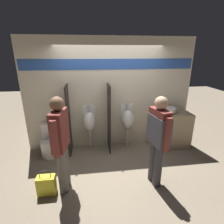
{
  "coord_description": "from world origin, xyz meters",
  "views": [
    {
      "loc": [
        -0.5,
        -3.57,
        2.35
      ],
      "look_at": [
        0.0,
        0.17,
        1.05
      ],
      "focal_mm": 28.0,
      "sensor_mm": 36.0,
      "label": 1
    }
  ],
  "objects_px": {
    "cell_phone": "(161,115)",
    "urinal_far": "(127,119)",
    "urinal_near_counter": "(89,121)",
    "shopping_bag": "(46,185)",
    "sink_basin": "(168,110)",
    "toilet": "(50,143)",
    "person_in_vest": "(158,136)",
    "person_with_lanyard": "(61,142)"
  },
  "relations": [
    {
      "from": "cell_phone",
      "to": "urinal_far",
      "type": "bearing_deg",
      "value": 163.79
    },
    {
      "from": "cell_phone",
      "to": "urinal_near_counter",
      "type": "height_order",
      "value": "urinal_near_counter"
    },
    {
      "from": "urinal_far",
      "to": "shopping_bag",
      "type": "xyz_separation_m",
      "value": [
        -1.72,
        -1.43,
        -0.58
      ]
    },
    {
      "from": "shopping_bag",
      "to": "sink_basin",
      "type": "bearing_deg",
      "value": 26.42
    },
    {
      "from": "urinal_near_counter",
      "to": "urinal_far",
      "type": "bearing_deg",
      "value": 0.0
    },
    {
      "from": "sink_basin",
      "to": "toilet",
      "type": "relative_size",
      "value": 0.44
    },
    {
      "from": "cell_phone",
      "to": "toilet",
      "type": "bearing_deg",
      "value": 178.45
    },
    {
      "from": "person_in_vest",
      "to": "shopping_bag",
      "type": "relative_size",
      "value": 3.45
    },
    {
      "from": "cell_phone",
      "to": "shopping_bag",
      "type": "bearing_deg",
      "value": -154.27
    },
    {
      "from": "sink_basin",
      "to": "urinal_near_counter",
      "type": "xyz_separation_m",
      "value": [
        -1.98,
        0.06,
        -0.22
      ]
    },
    {
      "from": "cell_phone",
      "to": "urinal_near_counter",
      "type": "xyz_separation_m",
      "value": [
        -1.73,
        0.23,
        -0.16
      ]
    },
    {
      "from": "sink_basin",
      "to": "shopping_bag",
      "type": "xyz_separation_m",
      "value": [
        -2.75,
        -1.37,
        -0.79
      ]
    },
    {
      "from": "toilet",
      "to": "shopping_bag",
      "type": "relative_size",
      "value": 1.79
    },
    {
      "from": "urinal_far",
      "to": "shopping_bag",
      "type": "bearing_deg",
      "value": -140.31
    },
    {
      "from": "person_with_lanyard",
      "to": "shopping_bag",
      "type": "bearing_deg",
      "value": 114.53
    },
    {
      "from": "shopping_bag",
      "to": "toilet",
      "type": "bearing_deg",
      "value": 97.94
    },
    {
      "from": "urinal_far",
      "to": "person_with_lanyard",
      "type": "height_order",
      "value": "person_with_lanyard"
    },
    {
      "from": "urinal_near_counter",
      "to": "urinal_far",
      "type": "height_order",
      "value": "same"
    },
    {
      "from": "person_in_vest",
      "to": "toilet",
      "type": "bearing_deg",
      "value": 48.66
    },
    {
      "from": "sink_basin",
      "to": "cell_phone",
      "type": "bearing_deg",
      "value": -147.2
    },
    {
      "from": "person_in_vest",
      "to": "person_with_lanyard",
      "type": "xyz_separation_m",
      "value": [
        -1.65,
        0.05,
        -0.03
      ]
    },
    {
      "from": "urinal_near_counter",
      "to": "person_in_vest",
      "type": "xyz_separation_m",
      "value": [
        1.18,
        -1.39,
        0.22
      ]
    },
    {
      "from": "shopping_bag",
      "to": "urinal_near_counter",
      "type": "bearing_deg",
      "value": 61.62
    },
    {
      "from": "cell_phone",
      "to": "shopping_bag",
      "type": "distance_m",
      "value": 2.87
    },
    {
      "from": "toilet",
      "to": "shopping_bag",
      "type": "xyz_separation_m",
      "value": [
        0.18,
        -1.28,
        -0.12
      ]
    },
    {
      "from": "urinal_near_counter",
      "to": "person_in_vest",
      "type": "height_order",
      "value": "person_in_vest"
    },
    {
      "from": "cell_phone",
      "to": "person_with_lanyard",
      "type": "xyz_separation_m",
      "value": [
        -2.2,
        -1.12,
        0.03
      ]
    },
    {
      "from": "sink_basin",
      "to": "toilet",
      "type": "xyz_separation_m",
      "value": [
        -2.93,
        -0.09,
        -0.67
      ]
    },
    {
      "from": "urinal_far",
      "to": "person_in_vest",
      "type": "xyz_separation_m",
      "value": [
        0.23,
        -1.39,
        0.22
      ]
    },
    {
      "from": "toilet",
      "to": "person_with_lanyard",
      "type": "xyz_separation_m",
      "value": [
        0.48,
        -1.19,
        0.65
      ]
    },
    {
      "from": "toilet",
      "to": "person_in_vest",
      "type": "height_order",
      "value": "person_in_vest"
    },
    {
      "from": "sink_basin",
      "to": "person_in_vest",
      "type": "bearing_deg",
      "value": -120.86
    },
    {
      "from": "sink_basin",
      "to": "person_with_lanyard",
      "type": "height_order",
      "value": "person_with_lanyard"
    },
    {
      "from": "person_in_vest",
      "to": "person_with_lanyard",
      "type": "bearing_deg",
      "value": 77.12
    },
    {
      "from": "urinal_near_counter",
      "to": "urinal_far",
      "type": "distance_m",
      "value": 0.95
    },
    {
      "from": "sink_basin",
      "to": "urinal_far",
      "type": "relative_size",
      "value": 0.33
    },
    {
      "from": "cell_phone",
      "to": "urinal_far",
      "type": "height_order",
      "value": "urinal_far"
    },
    {
      "from": "cell_phone",
      "to": "person_in_vest",
      "type": "height_order",
      "value": "person_in_vest"
    },
    {
      "from": "sink_basin",
      "to": "person_in_vest",
      "type": "distance_m",
      "value": 1.55
    },
    {
      "from": "toilet",
      "to": "person_in_vest",
      "type": "xyz_separation_m",
      "value": [
        2.13,
        -1.24,
        0.67
      ]
    },
    {
      "from": "toilet",
      "to": "urinal_near_counter",
      "type": "bearing_deg",
      "value": 9.16
    },
    {
      "from": "sink_basin",
      "to": "urinal_far",
      "type": "distance_m",
      "value": 1.05
    }
  ]
}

